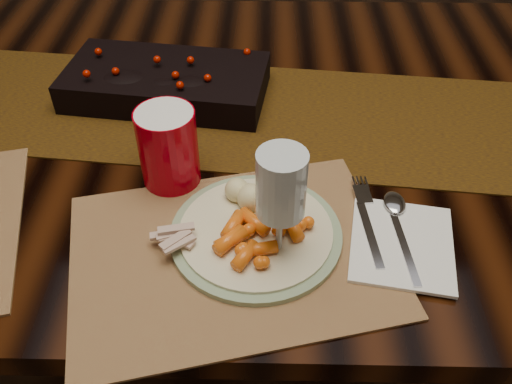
{
  "coord_description": "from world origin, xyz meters",
  "views": [
    {
      "loc": [
        0.0,
        -0.83,
        1.32
      ],
      "look_at": [
        -0.01,
        -0.26,
        0.8
      ],
      "focal_mm": 38.0,
      "sensor_mm": 36.0,
      "label": 1
    }
  ],
  "objects_px": {
    "dining_table": "(263,250)",
    "turkey_shreds": "(178,238)",
    "napkin": "(402,243)",
    "dinner_plate": "(256,233)",
    "mashed_potatoes": "(242,192)",
    "red_cup": "(168,147)",
    "baby_carrots": "(261,239)",
    "wine_glass": "(280,209)",
    "placemat_main": "(232,253)",
    "centerpiece": "(166,78)"
  },
  "relations": [
    {
      "from": "dining_table",
      "to": "baby_carrots",
      "type": "bearing_deg",
      "value": -90.37
    },
    {
      "from": "red_cup",
      "to": "wine_glass",
      "type": "bearing_deg",
      "value": -42.58
    },
    {
      "from": "baby_carrots",
      "to": "red_cup",
      "type": "bearing_deg",
      "value": 133.55
    },
    {
      "from": "baby_carrots",
      "to": "mashed_potatoes",
      "type": "height_order",
      "value": "mashed_potatoes"
    },
    {
      "from": "red_cup",
      "to": "placemat_main",
      "type": "bearing_deg",
      "value": -56.25
    },
    {
      "from": "placemat_main",
      "to": "napkin",
      "type": "bearing_deg",
      "value": -9.37
    },
    {
      "from": "dining_table",
      "to": "baby_carrots",
      "type": "xyz_separation_m",
      "value": [
        -0.0,
        -0.33,
        0.4
      ]
    },
    {
      "from": "centerpiece",
      "to": "baby_carrots",
      "type": "xyz_separation_m",
      "value": [
        0.18,
        -0.39,
        -0.01
      ]
    },
    {
      "from": "placemat_main",
      "to": "baby_carrots",
      "type": "distance_m",
      "value": 0.05
    },
    {
      "from": "dining_table",
      "to": "placemat_main",
      "type": "bearing_deg",
      "value": -97.21
    },
    {
      "from": "mashed_potatoes",
      "to": "red_cup",
      "type": "height_order",
      "value": "red_cup"
    },
    {
      "from": "turkey_shreds",
      "to": "centerpiece",
      "type": "bearing_deg",
      "value": 100.21
    },
    {
      "from": "centerpiece",
      "to": "red_cup",
      "type": "bearing_deg",
      "value": -80.31
    },
    {
      "from": "dinner_plate",
      "to": "placemat_main",
      "type": "bearing_deg",
      "value": -136.92
    },
    {
      "from": "mashed_potatoes",
      "to": "napkin",
      "type": "bearing_deg",
      "value": -16.41
    },
    {
      "from": "dinner_plate",
      "to": "napkin",
      "type": "bearing_deg",
      "value": -3.55
    },
    {
      "from": "mashed_potatoes",
      "to": "red_cup",
      "type": "distance_m",
      "value": 0.14
    },
    {
      "from": "napkin",
      "to": "red_cup",
      "type": "height_order",
      "value": "red_cup"
    },
    {
      "from": "turkey_shreds",
      "to": "wine_glass",
      "type": "height_order",
      "value": "wine_glass"
    },
    {
      "from": "mashed_potatoes",
      "to": "red_cup",
      "type": "bearing_deg",
      "value": 149.09
    },
    {
      "from": "placemat_main",
      "to": "turkey_shreds",
      "type": "bearing_deg",
      "value": 162.96
    },
    {
      "from": "placemat_main",
      "to": "mashed_potatoes",
      "type": "xyz_separation_m",
      "value": [
        0.01,
        0.08,
        0.04
      ]
    },
    {
      "from": "mashed_potatoes",
      "to": "red_cup",
      "type": "xyz_separation_m",
      "value": [
        -0.11,
        0.07,
        0.03
      ]
    },
    {
      "from": "dining_table",
      "to": "mashed_potatoes",
      "type": "bearing_deg",
      "value": -96.99
    },
    {
      "from": "mashed_potatoes",
      "to": "wine_glass",
      "type": "bearing_deg",
      "value": -58.09
    },
    {
      "from": "turkey_shreds",
      "to": "mashed_potatoes",
      "type": "bearing_deg",
      "value": 43.55
    },
    {
      "from": "mashed_potatoes",
      "to": "placemat_main",
      "type": "bearing_deg",
      "value": -97.83
    },
    {
      "from": "dining_table",
      "to": "red_cup",
      "type": "relative_size",
      "value": 14.49
    },
    {
      "from": "turkey_shreds",
      "to": "red_cup",
      "type": "height_order",
      "value": "red_cup"
    },
    {
      "from": "dinner_plate",
      "to": "napkin",
      "type": "distance_m",
      "value": 0.2
    },
    {
      "from": "baby_carrots",
      "to": "placemat_main",
      "type": "bearing_deg",
      "value": -175.61
    },
    {
      "from": "turkey_shreds",
      "to": "red_cup",
      "type": "distance_m",
      "value": 0.16
    },
    {
      "from": "placemat_main",
      "to": "napkin",
      "type": "relative_size",
      "value": 2.69
    },
    {
      "from": "placemat_main",
      "to": "turkey_shreds",
      "type": "distance_m",
      "value": 0.08
    },
    {
      "from": "mashed_potatoes",
      "to": "wine_glass",
      "type": "relative_size",
      "value": 0.4
    },
    {
      "from": "centerpiece",
      "to": "dinner_plate",
      "type": "xyz_separation_m",
      "value": [
        0.18,
        -0.36,
        -0.03
      ]
    },
    {
      "from": "turkey_shreds",
      "to": "napkin",
      "type": "relative_size",
      "value": 0.41
    },
    {
      "from": "dinner_plate",
      "to": "wine_glass",
      "type": "xyz_separation_m",
      "value": [
        0.03,
        -0.03,
        0.08
      ]
    },
    {
      "from": "centerpiece",
      "to": "turkey_shreds",
      "type": "xyz_separation_m",
      "value": [
        0.07,
        -0.39,
        -0.01
      ]
    },
    {
      "from": "dining_table",
      "to": "turkey_shreds",
      "type": "xyz_separation_m",
      "value": [
        -0.12,
        -0.33,
        0.4
      ]
    },
    {
      "from": "red_cup",
      "to": "dinner_plate",
      "type": "bearing_deg",
      "value": -42.04
    },
    {
      "from": "dining_table",
      "to": "wine_glass",
      "type": "relative_size",
      "value": 10.15
    },
    {
      "from": "napkin",
      "to": "red_cup",
      "type": "xyz_separation_m",
      "value": [
        -0.34,
        0.13,
        0.06
      ]
    },
    {
      "from": "dining_table",
      "to": "napkin",
      "type": "distance_m",
      "value": 0.53
    },
    {
      "from": "placemat_main",
      "to": "red_cup",
      "type": "xyz_separation_m",
      "value": [
        -0.1,
        0.15,
        0.06
      ]
    },
    {
      "from": "baby_carrots",
      "to": "centerpiece",
      "type": "bearing_deg",
      "value": 115.08
    },
    {
      "from": "dining_table",
      "to": "turkey_shreds",
      "type": "height_order",
      "value": "turkey_shreds"
    },
    {
      "from": "placemat_main",
      "to": "mashed_potatoes",
      "type": "distance_m",
      "value": 0.09
    },
    {
      "from": "mashed_potatoes",
      "to": "turkey_shreds",
      "type": "relative_size",
      "value": 1.08
    },
    {
      "from": "red_cup",
      "to": "mashed_potatoes",
      "type": "bearing_deg",
      "value": -30.91
    }
  ]
}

